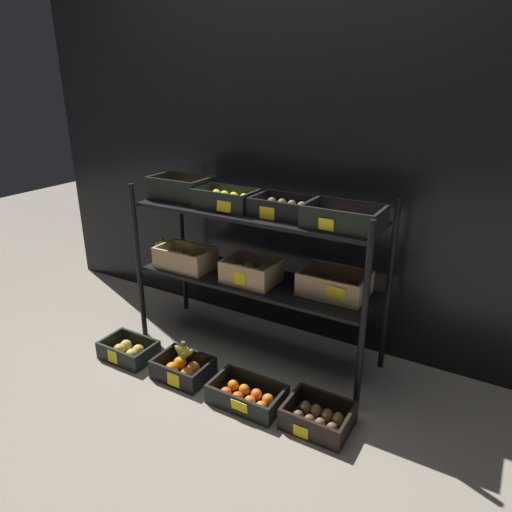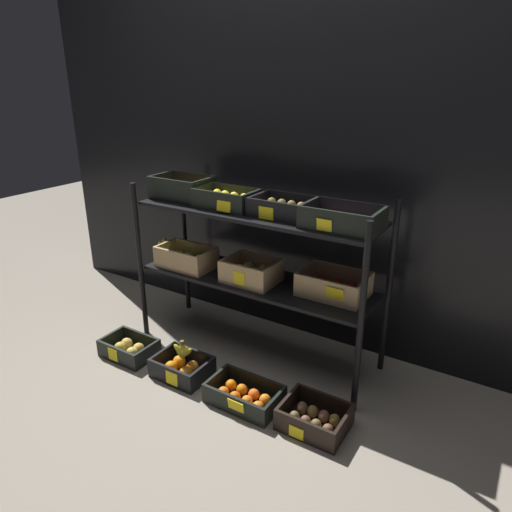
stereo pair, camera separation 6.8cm
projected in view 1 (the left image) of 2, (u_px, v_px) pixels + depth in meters
The scene contains 8 objects.
ground_plane at pixel (256, 349), 2.89m from camera, with size 10.00×10.00×0.00m, color gray.
storefront_wall at pixel (291, 165), 2.84m from camera, with size 3.83×0.12×2.15m, color black.
display_rack at pixel (254, 243), 2.64m from camera, with size 1.54×0.46×1.02m.
crate_ground_apple_gold at pixel (129, 351), 2.80m from camera, with size 0.32×0.22×0.11m.
crate_ground_orange at pixel (183, 369), 2.62m from camera, with size 0.31×0.23×0.11m.
crate_ground_tangerine at pixel (247, 396), 2.41m from camera, with size 0.38×0.23×0.11m.
crate_ground_kiwi at pixel (318, 418), 2.25m from camera, with size 0.31×0.25×0.11m.
banana_bunch_loose at pixel (184, 352), 2.57m from camera, with size 0.14×0.04×0.12m.
Camera 1 is at (1.26, -2.15, 1.58)m, focal length 32.83 mm.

